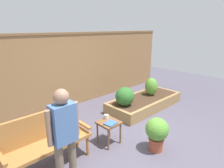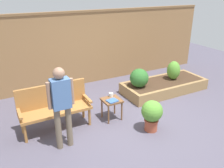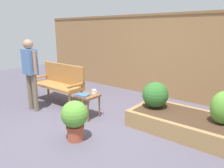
# 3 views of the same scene
# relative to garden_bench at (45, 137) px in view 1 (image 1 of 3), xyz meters

# --- Properties ---
(ground_plane) EXTENTS (14.00, 14.00, 0.00)m
(ground_plane) POSITION_rel_garden_bench_xyz_m (1.50, -0.59, -0.54)
(ground_plane) COLOR #514C5B
(fence_back) EXTENTS (8.40, 0.14, 2.16)m
(fence_back) POSITION_rel_garden_bench_xyz_m (1.50, 2.01, 0.55)
(fence_back) COLOR olive
(fence_back) RESTS_ON ground_plane
(garden_bench) EXTENTS (1.44, 0.48, 0.94)m
(garden_bench) POSITION_rel_garden_bench_xyz_m (0.00, 0.00, 0.00)
(garden_bench) COLOR #A87038
(garden_bench) RESTS_ON ground_plane
(side_table) EXTENTS (0.40, 0.40, 0.48)m
(side_table) POSITION_rel_garden_bench_xyz_m (1.21, -0.26, -0.15)
(side_table) COLOR brown
(side_table) RESTS_ON ground_plane
(cup_on_table) EXTENTS (0.13, 0.09, 0.09)m
(cup_on_table) POSITION_rel_garden_bench_xyz_m (1.26, -0.13, -0.02)
(cup_on_table) COLOR silver
(cup_on_table) RESTS_ON side_table
(book_on_table) EXTENTS (0.25, 0.22, 0.03)m
(book_on_table) POSITION_rel_garden_bench_xyz_m (1.18, -0.35, -0.05)
(book_on_table) COLOR #38609E
(book_on_table) RESTS_ON side_table
(potted_boxwood) EXTENTS (0.44, 0.44, 0.67)m
(potted_boxwood) POSITION_rel_garden_bench_xyz_m (1.71, -1.06, -0.15)
(potted_boxwood) COLOR #A84C33
(potted_boxwood) RESTS_ON ground_plane
(raised_planter_bed) EXTENTS (2.40, 1.00, 0.30)m
(raised_planter_bed) POSITION_rel_garden_bench_xyz_m (3.24, 0.38, -0.39)
(raised_planter_bed) COLOR #997547
(raised_planter_bed) RESTS_ON ground_plane
(shrub_near_bench) EXTENTS (0.50, 0.50, 0.50)m
(shrub_near_bench) POSITION_rel_garden_bench_xyz_m (2.37, 0.39, 0.00)
(shrub_near_bench) COLOR brown
(shrub_near_bench) RESTS_ON raised_planter_bed
(shrub_far_corner) EXTENTS (0.37, 0.37, 0.53)m
(shrub_far_corner) POSITION_rel_garden_bench_xyz_m (3.55, 0.39, 0.02)
(shrub_far_corner) COLOR brown
(shrub_far_corner) RESTS_ON raised_planter_bed
(person_by_bench) EXTENTS (0.47, 0.20, 1.56)m
(person_by_bench) POSITION_rel_garden_bench_xyz_m (-0.03, -0.74, 0.39)
(person_by_bench) COLOR #70604C
(person_by_bench) RESTS_ON ground_plane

